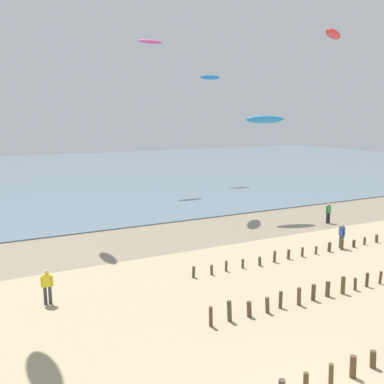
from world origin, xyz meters
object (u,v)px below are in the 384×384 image
person_by_waterline (328,212)px  kite_aloft_8 (210,77)px  person_nearest_camera (47,286)px  person_mid_beach (342,235)px  kite_aloft_6 (333,34)px  kite_aloft_1 (150,42)px  kite_aloft_7 (265,119)px

person_by_waterline → kite_aloft_8: kite_aloft_8 is taller
person_nearest_camera → person_by_waterline: 23.91m
person_mid_beach → kite_aloft_6: bearing=55.2°
kite_aloft_1 → kite_aloft_6: bearing=-73.6°
person_nearest_camera → person_mid_beach: size_ratio=1.00×
person_mid_beach → kite_aloft_7: kite_aloft_7 is taller
kite_aloft_8 → kite_aloft_6: bearing=-89.9°
person_by_waterline → kite_aloft_6: bearing=83.1°
person_by_waterline → kite_aloft_1: 27.90m
person_nearest_camera → kite_aloft_6: 28.01m
kite_aloft_6 → kite_aloft_7: (-3.60, 3.68, -6.63)m
person_mid_beach → kite_aloft_8: 32.96m
person_mid_beach → person_by_waterline: same height
person_mid_beach → kite_aloft_6: (4.30, 6.18, 14.20)m
person_by_waterline → kite_aloft_1: (-6.87, 21.68, 16.15)m
person_mid_beach → kite_aloft_8: (6.53, 29.68, 12.77)m
person_nearest_camera → kite_aloft_6: (23.32, 6.27, 14.20)m
person_mid_beach → kite_aloft_7: 12.45m
kite_aloft_1 → kite_aloft_6: kite_aloft_1 is taller
person_by_waterline → kite_aloft_7: (-3.53, 4.34, 7.57)m
kite_aloft_1 → person_by_waterline: bearing=-74.3°
kite_aloft_7 → person_mid_beach: bearing=-78.1°
kite_aloft_6 → kite_aloft_1: bearing=68.0°
person_nearest_camera → kite_aloft_8: bearing=49.4°
person_mid_beach → kite_aloft_8: size_ratio=0.62×
person_nearest_camera → kite_aloft_1: kite_aloft_1 is taller
kite_aloft_6 → person_mid_beach: bearing=-165.1°
person_mid_beach → kite_aloft_6: kite_aloft_6 is taller
kite_aloft_7 → kite_aloft_6: bearing=-29.7°
person_nearest_camera → kite_aloft_6: size_ratio=0.48×
person_nearest_camera → kite_aloft_1: size_ratio=0.58×
person_by_waterline → kite_aloft_7: 9.41m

